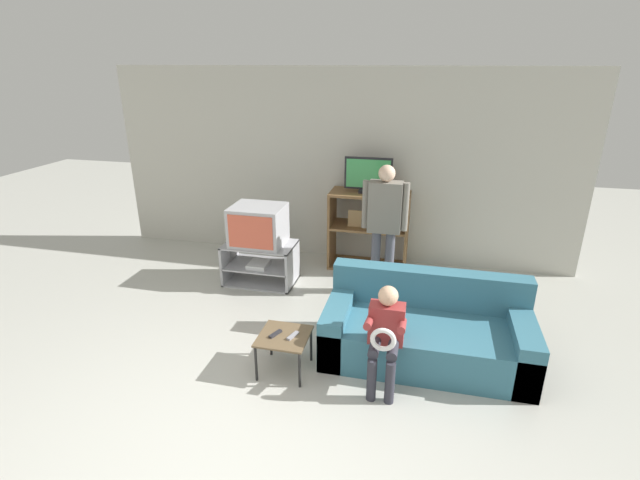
{
  "coord_description": "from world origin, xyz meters",
  "views": [
    {
      "loc": [
        1.2,
        -2.29,
        2.65
      ],
      "look_at": [
        0.16,
        2.11,
        0.9
      ],
      "focal_mm": 26.0,
      "sensor_mm": 36.0,
      "label": 1
    }
  ],
  "objects": [
    {
      "name": "ground_plane",
      "position": [
        0.0,
        0.0,
        0.0
      ],
      "size": [
        18.0,
        18.0,
        0.0
      ],
      "primitive_type": "plane",
      "color": "#B7B7AD"
    },
    {
      "name": "wall_back",
      "position": [
        0.0,
        3.86,
        1.3
      ],
      "size": [
        6.4,
        0.06,
        2.6
      ],
      "color": "beige",
      "rests_on": "ground_plane"
    },
    {
      "name": "tv_stand",
      "position": [
        -0.77,
        2.76,
        0.26
      ],
      "size": [
        0.88,
        0.55,
        0.52
      ],
      "color": "#A8A8AD",
      "rests_on": "ground_plane"
    },
    {
      "name": "television_main",
      "position": [
        -0.78,
        2.78,
        0.76
      ],
      "size": [
        0.64,
        0.55,
        0.49
      ],
      "color": "#B2B2B7",
      "rests_on": "tv_stand"
    },
    {
      "name": "media_shelf",
      "position": [
        0.49,
        3.55,
        0.54
      ],
      "size": [
        1.04,
        0.49,
        1.05
      ],
      "color": "brown",
      "rests_on": "ground_plane"
    },
    {
      "name": "television_flat",
      "position": [
        0.46,
        3.56,
        1.27
      ],
      "size": [
        0.62,
        0.2,
        0.46
      ],
      "color": "black",
      "rests_on": "media_shelf"
    },
    {
      "name": "snack_table",
      "position": [
        0.08,
        1.08,
        0.32
      ],
      "size": [
        0.44,
        0.44,
        0.37
      ],
      "color": "brown",
      "rests_on": "ground_plane"
    },
    {
      "name": "remote_control_black",
      "position": [
        -0.0,
        1.07,
        0.38
      ],
      "size": [
        0.09,
        0.15,
        0.02
      ],
      "primitive_type": "cube",
      "rotation": [
        0.0,
        0.0,
        -0.41
      ],
      "color": "#232328",
      "rests_on": "snack_table"
    },
    {
      "name": "remote_control_white",
      "position": [
        0.16,
        1.08,
        0.38
      ],
      "size": [
        0.08,
        0.15,
        0.02
      ],
      "primitive_type": "cube",
      "rotation": [
        0.0,
        0.0,
        -0.33
      ],
      "color": "gray",
      "rests_on": "snack_table"
    },
    {
      "name": "couch",
      "position": [
        1.31,
        1.61,
        0.26
      ],
      "size": [
        1.89,
        0.9,
        0.76
      ],
      "color": "teal",
      "rests_on": "ground_plane"
    },
    {
      "name": "person_standing_adult",
      "position": [
        0.76,
        2.84,
        0.95
      ],
      "size": [
        0.53,
        0.2,
        1.57
      ],
      "color": "#4C4C56",
      "rests_on": "ground_plane"
    },
    {
      "name": "person_seated_child",
      "position": [
        0.97,
        1.09,
        0.54
      ],
      "size": [
        0.33,
        0.43,
        0.91
      ],
      "color": "#2D2D38",
      "rests_on": "ground_plane"
    }
  ]
}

